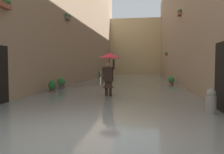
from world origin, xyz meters
TOP-DOWN VIEW (x-y plane):
  - ground_plane at (0.00, -13.75)m, footprint 68.75×68.75m
  - flood_water at (0.00, -13.75)m, footprint 7.93×33.50m
  - building_facade_left at (-4.46, -13.75)m, footprint 2.04×31.50m
  - building_facade_right at (4.46, -13.74)m, footprint 2.04×31.50m
  - building_facade_far at (0.00, -28.40)m, footprint 10.73×1.80m
  - person_wading at (0.17, -5.19)m, footprint 0.95×0.95m
  - potted_plant_far_right at (3.22, -7.63)m, footprint 0.42×0.42m
  - potted_plant_mid_right at (3.10, -6.04)m, footprint 0.35×0.35m
  - potted_plant_near_right at (3.26, -19.55)m, footprint 0.55×0.55m
  - potted_plant_far_left at (-3.13, -11.39)m, footprint 0.42×0.42m
  - mooring_bollard at (-3.14, -2.16)m, footprint 0.29×0.29m

SIDE VIEW (x-z plane):
  - ground_plane at x=0.00m, z-range 0.00..0.00m
  - flood_water at x=0.00m, z-range 0.00..0.20m
  - potted_plant_far_left at x=-3.13m, z-range 0.02..0.79m
  - potted_plant_mid_right at x=3.10m, z-range 0.02..0.79m
  - mooring_bollard at x=-3.14m, z-range 0.00..0.88m
  - potted_plant_far_right at x=3.22m, z-range 0.05..0.88m
  - potted_plant_near_right at x=3.26m, z-range 0.05..0.92m
  - person_wading at x=0.17m, z-range 0.38..2.49m
  - building_facade_far at x=0.00m, z-range 0.00..8.00m
  - building_facade_left at x=-4.46m, z-range 0.00..10.22m
  - building_facade_right at x=4.46m, z-range 0.00..12.25m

